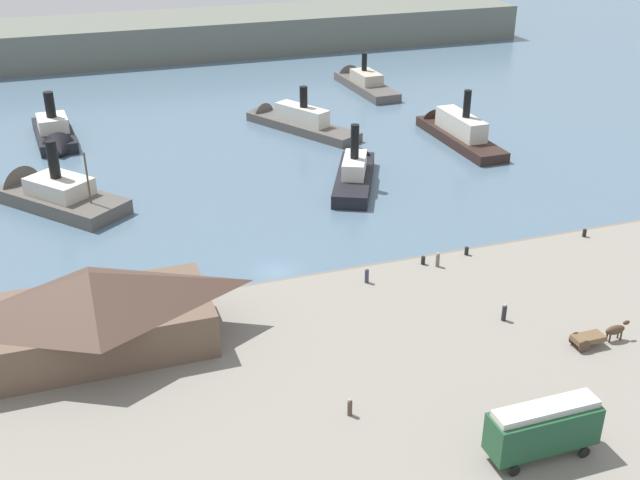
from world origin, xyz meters
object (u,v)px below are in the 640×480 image
(ferry_shed_west_terminal, at_px, (94,310))
(pedestrian_standing_center, at_px, (438,260))
(horse_cart, at_px, (598,335))
(pedestrian_near_west_shed, at_px, (504,313))
(ferry_approaching_east, at_px, (453,129))
(mooring_post_center_east, at_px, (584,233))
(mooring_post_west, at_px, (467,251))
(ferry_outer_harbor, at_px, (355,171))
(street_tram, at_px, (543,427))
(pedestrian_walking_west, at_px, (350,408))
(ferry_approaching_west, at_px, (291,120))
(ferry_departing_north, at_px, (361,81))
(ferry_moored_east, at_px, (55,136))
(ferry_near_quay, at_px, (48,193))
(pedestrian_near_cart, at_px, (367,276))
(mooring_post_center_west, at_px, (423,260))

(ferry_shed_west_terminal, distance_m, pedestrian_standing_center, 35.62)
(horse_cart, distance_m, pedestrian_near_west_shed, 8.50)
(ferry_approaching_east, bearing_deg, mooring_post_center_east, -95.61)
(mooring_post_west, bearing_deg, ferry_outer_harbor, 95.17)
(street_tram, height_order, pedestrian_walking_west, street_tram)
(pedestrian_walking_west, relative_size, ferry_approaching_east, 0.07)
(ferry_shed_west_terminal, relative_size, ferry_approaching_west, 0.88)
(ferry_approaching_east, distance_m, ferry_departing_north, 33.91)
(street_tram, relative_size, mooring_post_center_east, 9.19)
(pedestrian_standing_center, xyz_separation_m, pedestrian_walking_west, (-17.59, -19.89, -0.05))
(pedestrian_standing_center, distance_m, ferry_approaching_west, 54.27)
(ferry_moored_east, bearing_deg, mooring_post_center_east, -45.35)
(pedestrian_walking_west, bearing_deg, ferry_outer_harbor, 68.23)
(horse_cart, height_order, pedestrian_walking_west, horse_cart)
(pedestrian_walking_west, bearing_deg, ferry_approaching_west, 76.47)
(ferry_outer_harbor, xyz_separation_m, ferry_approaching_east, (21.34, 11.68, 0.16))
(ferry_shed_west_terminal, bearing_deg, pedestrian_standing_center, 6.22)
(horse_cart, distance_m, ferry_moored_east, 87.74)
(ferry_departing_north, bearing_deg, ferry_approaching_east, -85.91)
(street_tram, xyz_separation_m, pedestrian_near_west_shed, (7.19, 16.88, -1.77))
(street_tram, height_order, horse_cart, street_tram)
(horse_cart, xyz_separation_m, mooring_post_center_east, (12.44, 18.94, -0.48))
(pedestrian_near_west_shed, distance_m, ferry_approaching_west, 65.96)
(street_tram, height_order, mooring_post_west, street_tram)
(ferry_approaching_west, height_order, ferry_near_quay, ferry_near_quay)
(ferry_moored_east, relative_size, ferry_near_quay, 0.92)
(mooring_post_center_east, bearing_deg, mooring_post_west, 178.69)
(pedestrian_near_west_shed, distance_m, pedestrian_near_cart, 14.43)
(pedestrian_walking_west, xyz_separation_m, mooring_post_center_west, (16.38, 20.85, -0.26))
(mooring_post_center_east, height_order, ferry_outer_harbor, ferry_outer_harbor)
(street_tram, xyz_separation_m, ferry_approaching_east, (29.30, 68.89, -2.21))
(horse_cart, xyz_separation_m, ferry_outer_harbor, (-5.05, 46.51, -0.71))
(ferry_shed_west_terminal, height_order, horse_cart, ferry_shed_west_terminal)
(pedestrian_near_west_shed, distance_m, pedestrian_standing_center, 11.73)
(pedestrian_walking_west, bearing_deg, ferry_moored_east, 104.01)
(pedestrian_standing_center, distance_m, ferry_outer_harbor, 28.70)
(mooring_post_center_east, bearing_deg, pedestrian_near_cart, -176.18)
(pedestrian_near_west_shed, bearing_deg, horse_cart, -46.72)
(pedestrian_near_west_shed, xyz_separation_m, mooring_post_center_west, (-2.23, 12.65, -0.36))
(horse_cart, height_order, ferry_moored_east, ferry_moored_east)
(pedestrian_near_west_shed, distance_m, mooring_post_west, 13.50)
(pedestrian_near_west_shed, distance_m, ferry_approaching_east, 56.52)
(mooring_post_west, relative_size, ferry_departing_north, 0.04)
(street_tram, distance_m, pedestrian_near_west_shed, 18.43)
(pedestrian_walking_west, height_order, ferry_departing_north, ferry_departing_north)
(ferry_approaching_east, bearing_deg, ferry_shed_west_terminal, -142.90)
(horse_cart, xyz_separation_m, ferry_approaching_east, (16.29, 58.19, -0.55))
(mooring_post_west, distance_m, ferry_near_quay, 54.04)
(mooring_post_center_west, xyz_separation_m, ferry_moored_east, (-35.84, 57.13, -0.22))
(ferry_approaching_west, xyz_separation_m, ferry_moored_east, (-37.31, 3.83, 0.13))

